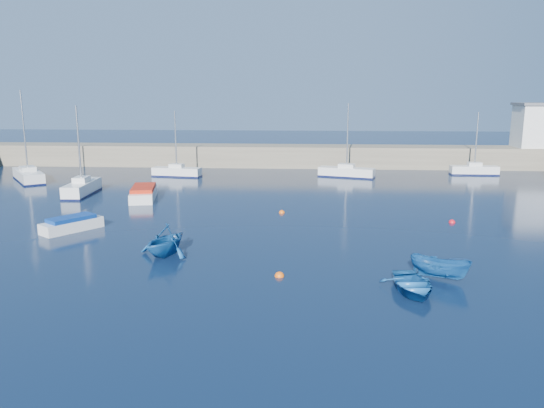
# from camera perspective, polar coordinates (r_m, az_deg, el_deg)

# --- Properties ---
(ground) EXTENTS (220.00, 220.00, 0.00)m
(ground) POSITION_cam_1_polar(r_m,az_deg,el_deg) (22.11, 4.08, -12.39)
(ground) COLOR #0C1B35
(ground) RESTS_ON ground
(back_wall) EXTENTS (96.00, 4.50, 2.60)m
(back_wall) POSITION_cam_1_polar(r_m,az_deg,el_deg) (66.62, 3.96, 5.16)
(back_wall) COLOR #706855
(back_wall) RESTS_ON ground
(sailboat_3) EXTENTS (2.01, 6.02, 7.97)m
(sailboat_3) POSITION_cam_1_polar(r_m,az_deg,el_deg) (51.05, -19.76, 1.68)
(sailboat_3) COLOR silver
(sailboat_3) RESTS_ON ground
(sailboat_4) EXTENTS (5.96, 6.93, 9.35)m
(sailboat_4) POSITION_cam_1_polar(r_m,az_deg,el_deg) (61.15, -24.74, 2.83)
(sailboat_4) COLOR silver
(sailboat_4) RESTS_ON ground
(sailboat_5) EXTENTS (5.53, 2.27, 7.16)m
(sailboat_5) POSITION_cam_1_polar(r_m,az_deg,el_deg) (59.51, -10.20, 3.47)
(sailboat_5) COLOR silver
(sailboat_5) RESTS_ON ground
(sailboat_6) EXTENTS (6.25, 3.40, 7.95)m
(sailboat_6) POSITION_cam_1_polar(r_m,az_deg,el_deg) (58.76, 8.01, 3.45)
(sailboat_6) COLOR silver
(sailboat_6) RESTS_ON ground
(sailboat_7) EXTENTS (5.19, 1.46, 6.97)m
(sailboat_7) POSITION_cam_1_polar(r_m,az_deg,el_deg) (63.97, 20.91, 3.46)
(sailboat_7) COLOR silver
(sailboat_7) RESTS_ON ground
(motorboat_1) EXTENTS (3.49, 4.07, 0.98)m
(motorboat_1) POSITION_cam_1_polar(r_m,az_deg,el_deg) (37.94, -20.74, -2.02)
(motorboat_1) COLOR silver
(motorboat_1) RESTS_ON ground
(motorboat_2) EXTENTS (2.99, 5.77, 1.13)m
(motorboat_2) POSITION_cam_1_polar(r_m,az_deg,el_deg) (47.41, -13.65, 1.17)
(motorboat_2) COLOR silver
(motorboat_2) RESTS_ON ground
(dinghy_center) EXTENTS (2.89, 3.78, 0.73)m
(dinghy_center) POSITION_cam_1_polar(r_m,az_deg,el_deg) (25.63, 14.85, -8.41)
(dinghy_center) COLOR #154F91
(dinghy_center) RESTS_ON ground
(dinghy_left) EXTENTS (3.96, 4.23, 1.79)m
(dinghy_left) POSITION_cam_1_polar(r_m,az_deg,el_deg) (30.68, -11.41, -3.82)
(dinghy_left) COLOR #154F91
(dinghy_left) RESTS_ON ground
(dinghy_right) EXTENTS (3.20, 2.50, 1.17)m
(dinghy_right) POSITION_cam_1_polar(r_m,az_deg,el_deg) (27.67, 17.61, -6.56)
(dinghy_right) COLOR #154F91
(dinghy_right) RESTS_ON ground
(buoy_0) EXTENTS (0.49, 0.49, 0.49)m
(buoy_0) POSITION_cam_1_polar(r_m,az_deg,el_deg) (26.96, 0.80, -7.79)
(buoy_0) COLOR #F75C0D
(buoy_0) RESTS_ON ground
(buoy_1) EXTENTS (0.46, 0.46, 0.46)m
(buoy_1) POSITION_cam_1_polar(r_m,az_deg,el_deg) (39.88, 18.79, -1.92)
(buoy_1) COLOR red
(buoy_1) RESTS_ON ground
(buoy_3) EXTENTS (0.45, 0.45, 0.45)m
(buoy_3) POSITION_cam_1_polar(r_m,az_deg,el_deg) (40.81, 1.06, -0.97)
(buoy_3) COLOR #F75C0D
(buoy_3) RESTS_ON ground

